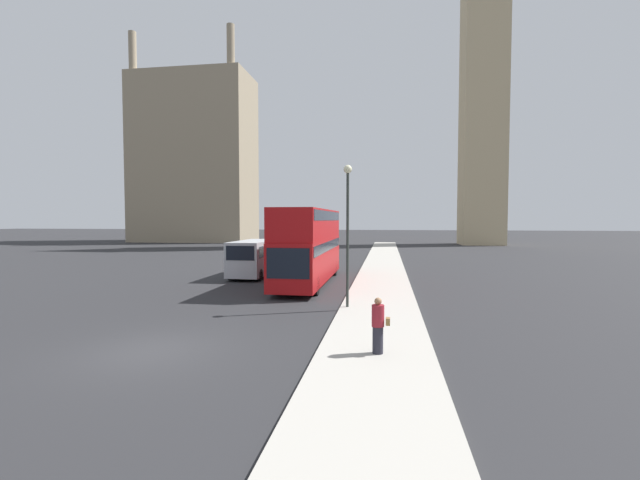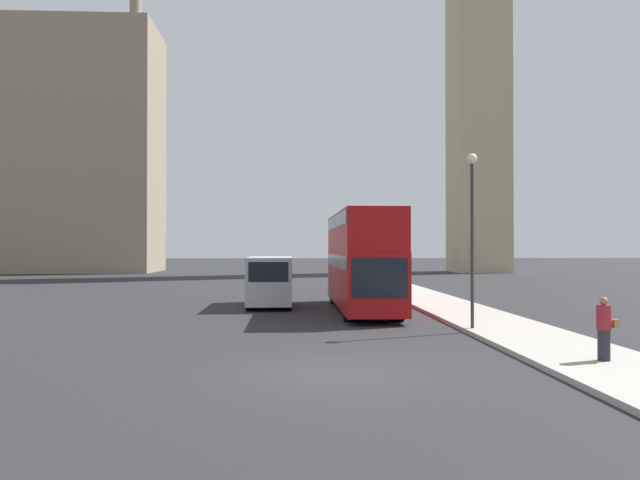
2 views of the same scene
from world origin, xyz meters
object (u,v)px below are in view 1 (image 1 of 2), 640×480
(red_double_decker_bus, at_px, (309,243))
(white_van, at_px, (254,258))
(clock_tower, at_px, (485,10))
(street_lamp, at_px, (348,215))
(pedestrian, at_px, (378,326))

(red_double_decker_bus, xyz_separation_m, white_van, (-4.32, 2.45, -1.20))
(clock_tower, height_order, white_van, clock_tower)
(clock_tower, bearing_deg, street_lamp, -107.43)
(pedestrian, bearing_deg, clock_tower, 75.71)
(clock_tower, distance_m, street_lamp, 62.75)
(red_double_decker_bus, bearing_deg, white_van, 150.43)
(red_double_decker_bus, distance_m, white_van, 5.11)
(clock_tower, relative_size, red_double_decker_bus, 6.14)
(clock_tower, xyz_separation_m, white_van, (-23.54, -41.85, -34.61))
(clock_tower, bearing_deg, white_van, -119.36)
(white_van, height_order, street_lamp, street_lamp)
(red_double_decker_bus, relative_size, street_lamp, 1.87)
(clock_tower, relative_size, pedestrian, 44.11)
(red_double_decker_bus, bearing_deg, street_lamp, -67.59)
(clock_tower, xyz_separation_m, red_double_decker_bus, (-19.22, -44.30, -33.42))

